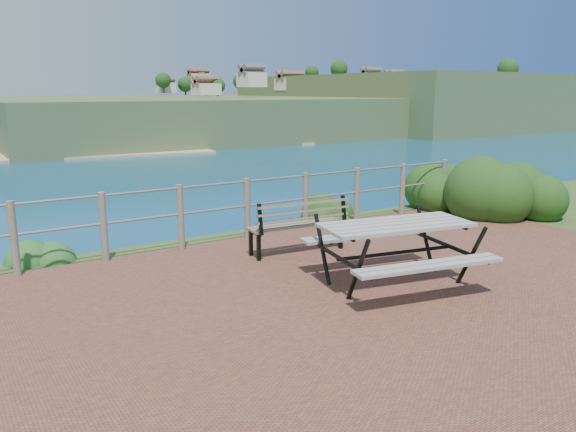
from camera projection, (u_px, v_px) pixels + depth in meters
name	position (u px, v px, depth m)	size (l,w,h in m)	color
ground	(388.00, 303.00, 6.47)	(10.00, 7.00, 0.12)	brown
safety_railing	(247.00, 206.00, 9.08)	(9.40, 0.10, 1.00)	#6B5B4C
distant_bay	(365.00, 99.00, 264.52)	(290.00, 232.36, 24.00)	#485B2D
picnic_table	(395.00, 247.00, 6.96)	(1.97, 1.59, 0.78)	gray
park_bench	(297.00, 217.00, 8.33)	(1.52, 0.52, 0.84)	brown
shrub_right_front	(511.00, 218.00, 10.77)	(1.40, 1.40, 1.99)	#1F4214
shrub_right_edge	(439.00, 207.00, 11.75)	(1.08, 1.08, 1.54)	#1F4214
shrub_lip_west	(48.00, 263.00, 7.98)	(0.72, 0.72, 0.45)	#215925
shrub_lip_east	(329.00, 214.00, 11.17)	(0.81, 0.81, 0.56)	#1F4214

